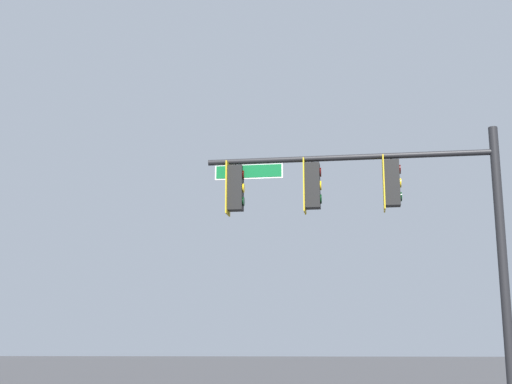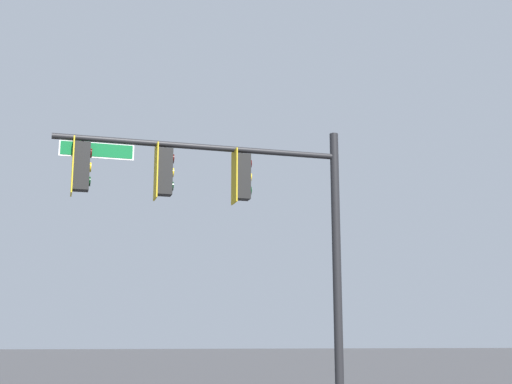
# 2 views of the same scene
# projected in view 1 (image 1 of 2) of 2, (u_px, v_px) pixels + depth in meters

# --- Properties ---
(signal_pole_near) EXTENTS (6.92, 0.57, 7.08)m
(signal_pole_near) POSITION_uv_depth(u_px,v_px,m) (377.00, 211.00, 16.71)
(signal_pole_near) COLOR black
(signal_pole_near) RESTS_ON ground_plane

